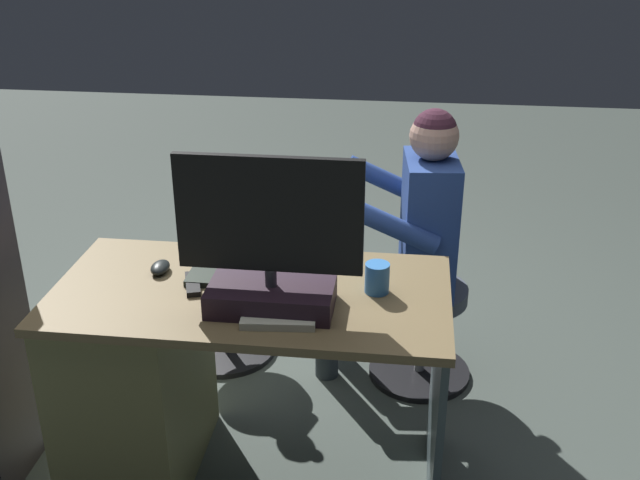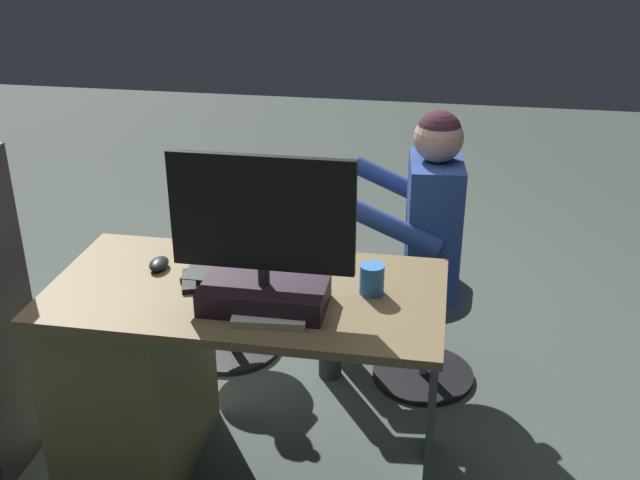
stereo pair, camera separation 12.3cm
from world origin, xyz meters
The scene contains 12 objects.
ground_plane centered at (0.00, 0.00, 0.00)m, with size 10.00×10.00×0.00m, color #47514B.
desk centered at (0.32, 0.34, 0.40)m, with size 1.27×0.65×0.75m.
monitor centered at (-0.09, 0.44, 0.91)m, with size 0.55×0.21×0.49m.
keyboard centered at (0.01, 0.28, 0.76)m, with size 0.42×0.14×0.02m, color black.
computer_mouse centered at (0.32, 0.25, 0.77)m, with size 0.06×0.10×0.04m, color black.
cup centered at (-0.40, 0.30, 0.80)m, with size 0.08×0.08×0.10m, color #3372BF.
tv_remote centered at (0.19, 0.34, 0.76)m, with size 0.04×0.15×0.02m, color black.
notebook_binder centered at (-0.12, 0.43, 0.76)m, with size 0.22×0.30×0.02m, color beige.
office_chair_teddy centered at (0.31, -0.43, 0.25)m, with size 0.46×0.46×0.43m.
teddy_bear centered at (0.31, -0.45, 0.57)m, with size 0.23×0.24×0.33m.
visitor_chair centered at (-0.57, -0.35, 0.25)m, with size 0.43×0.43×0.43m.
person centered at (-0.49, -0.36, 0.68)m, with size 0.56×0.51×1.18m.
Camera 2 is at (-0.61, 2.43, 1.92)m, focal length 42.95 mm.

